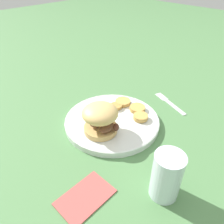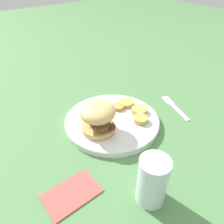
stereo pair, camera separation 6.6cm
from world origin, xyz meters
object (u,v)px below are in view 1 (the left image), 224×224
Objects in this scene: drinking_glass at (166,176)px; fork at (170,103)px; dinner_plate at (112,121)px; sandwich at (100,118)px.

fork is at bearing 30.49° from drinking_glass.
dinner_plate is 0.09m from sandwich.
drinking_glass is at bearing -97.27° from sandwich.
drinking_glass is at bearing -149.51° from fork.
drinking_glass reaches higher than dinner_plate.
fork is at bearing -8.98° from sandwich.
drinking_glass reaches higher than fork.
sandwich is 0.73× the size of fork.
dinner_plate is 0.24m from fork.
sandwich is at bearing 82.73° from drinking_glass.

